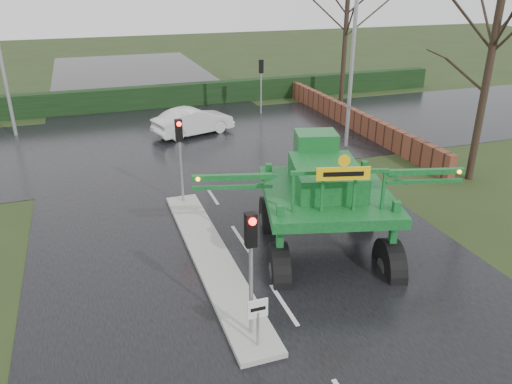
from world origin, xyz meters
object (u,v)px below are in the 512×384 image
object	(u,v)px
street_light_right	(349,30)
crop_sprayer	(280,203)
traffic_signal_far	(261,74)
traffic_signal_mid	(180,143)
white_sedan	(194,135)
keep_left_sign	(258,315)
street_light_left_far	(1,26)
traffic_signal_near	(251,249)

from	to	relation	value
street_light_right	crop_sprayer	xyz separation A→B (m)	(-7.66, -10.22, -3.69)
traffic_signal_far	crop_sprayer	size ratio (longest dim) A/B	0.42
crop_sprayer	traffic_signal_mid	bearing A→B (deg)	122.71
traffic_signal_mid	white_sedan	size ratio (longest dim) A/B	0.76
white_sedan	traffic_signal_far	bearing A→B (deg)	-75.90
keep_left_sign	traffic_signal_far	xyz separation A→B (m)	(7.80, 21.51, 1.53)
traffic_signal_mid	traffic_signal_far	distance (m)	14.75
traffic_signal_far	street_light_left_far	size ratio (longest dim) A/B	0.35
keep_left_sign	street_light_right	distance (m)	17.23
keep_left_sign	street_light_right	bearing A→B (deg)	54.88
traffic_signal_near	traffic_signal_far	xyz separation A→B (m)	(7.80, 21.02, 0.00)
traffic_signal_near	traffic_signal_far	distance (m)	22.42
traffic_signal_mid	street_light_right	bearing A→B (deg)	25.40
keep_left_sign	traffic_signal_mid	world-z (taller)	traffic_signal_mid
traffic_signal_near	street_light_left_far	bearing A→B (deg)	108.17
keep_left_sign	traffic_signal_far	distance (m)	22.93
traffic_signal_near	crop_sprayer	size ratio (longest dim) A/B	0.42
traffic_signal_near	white_sedan	world-z (taller)	traffic_signal_near
street_light_left_far	white_sedan	size ratio (longest dim) A/B	2.15
keep_left_sign	street_light_right	world-z (taller)	street_light_right
street_light_right	traffic_signal_near	bearing A→B (deg)	-126.13
keep_left_sign	crop_sprayer	size ratio (longest dim) A/B	0.16
keep_left_sign	traffic_signal_near	xyz separation A→B (m)	(0.00, 0.49, 1.53)
street_light_left_far	white_sedan	bearing A→B (deg)	-18.86
street_light_left_far	traffic_signal_near	bearing A→B (deg)	-71.83
keep_left_sign	white_sedan	xyz separation A→B (m)	(2.52, 18.28, -1.06)
traffic_signal_mid	street_light_right	distance (m)	11.05
traffic_signal_mid	crop_sprayer	xyz separation A→B (m)	(1.84, -5.71, -0.29)
traffic_signal_mid	street_light_left_far	distance (m)	14.68
traffic_signal_mid	keep_left_sign	bearing A→B (deg)	-90.00
crop_sprayer	white_sedan	size ratio (longest dim) A/B	1.82
traffic_signal_near	traffic_signal_far	size ratio (longest dim) A/B	1.00
traffic_signal_near	keep_left_sign	bearing A→B (deg)	-90.00
keep_left_sign	white_sedan	bearing A→B (deg)	82.15
traffic_signal_far	crop_sprayer	xyz separation A→B (m)	(-5.96, -18.23, -0.29)
traffic_signal_near	crop_sprayer	xyz separation A→B (m)	(1.84, 2.79, -0.29)
traffic_signal_far	crop_sprayer	bearing A→B (deg)	71.89
traffic_signal_far	traffic_signal_mid	bearing A→B (deg)	58.07
street_light_right	traffic_signal_far	bearing A→B (deg)	101.95
street_light_right	white_sedan	bearing A→B (deg)	145.55
traffic_signal_far	crop_sprayer	world-z (taller)	crop_sprayer
street_light_right	crop_sprayer	world-z (taller)	street_light_right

